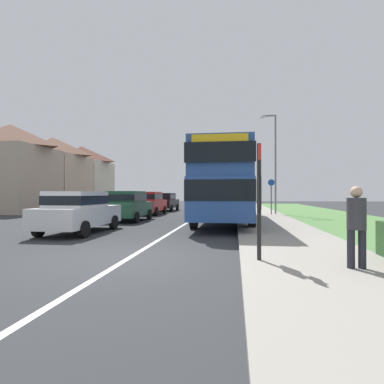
{
  "coord_description": "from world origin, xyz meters",
  "views": [
    {
      "loc": [
        2.49,
        -7.09,
        1.52
      ],
      "look_at": [
        0.78,
        5.26,
        1.6
      ],
      "focal_mm": 29.07,
      "sensor_mm": 36.0,
      "label": 1
    }
  ],
  "objects_px": {
    "cycle_route_sign": "(271,195)",
    "street_lamp_mid": "(274,157)",
    "parked_car_dark_green": "(128,205)",
    "bus_stop_sign": "(259,193)",
    "pedestrian_at_stop": "(356,223)",
    "parked_car_red": "(149,202)",
    "double_decker_bus": "(225,182)",
    "parked_car_black": "(165,201)",
    "parked_car_white": "(79,210)"
  },
  "relations": [
    {
      "from": "double_decker_bus",
      "to": "parked_car_dark_green",
      "type": "xyz_separation_m",
      "value": [
        -5.42,
        0.06,
        -1.23
      ]
    },
    {
      "from": "double_decker_bus",
      "to": "cycle_route_sign",
      "type": "relative_size",
      "value": 4.58
    },
    {
      "from": "double_decker_bus",
      "to": "bus_stop_sign",
      "type": "bearing_deg",
      "value": -84.0
    },
    {
      "from": "parked_car_red",
      "to": "street_lamp_mid",
      "type": "relative_size",
      "value": 0.58
    },
    {
      "from": "pedestrian_at_stop",
      "to": "double_decker_bus",
      "type": "bearing_deg",
      "value": 105.06
    },
    {
      "from": "parked_car_black",
      "to": "bus_stop_sign",
      "type": "bearing_deg",
      "value": -71.89
    },
    {
      "from": "parked_car_red",
      "to": "cycle_route_sign",
      "type": "relative_size",
      "value": 1.65
    },
    {
      "from": "parked_car_white",
      "to": "parked_car_dark_green",
      "type": "xyz_separation_m",
      "value": [
        0.07,
        5.35,
        0.03
      ]
    },
    {
      "from": "parked_car_white",
      "to": "double_decker_bus",
      "type": "bearing_deg",
      "value": 43.95
    },
    {
      "from": "parked_car_red",
      "to": "double_decker_bus",
      "type": "bearing_deg",
      "value": -43.69
    },
    {
      "from": "cycle_route_sign",
      "to": "street_lamp_mid",
      "type": "height_order",
      "value": "street_lamp_mid"
    },
    {
      "from": "parked_car_white",
      "to": "bus_stop_sign",
      "type": "xyz_separation_m",
      "value": [
        6.53,
        -4.61,
        0.65
      ]
    },
    {
      "from": "pedestrian_at_stop",
      "to": "bus_stop_sign",
      "type": "xyz_separation_m",
      "value": [
        -1.76,
        0.52,
        0.56
      ]
    },
    {
      "from": "double_decker_bus",
      "to": "parked_car_dark_green",
      "type": "bearing_deg",
      "value": 179.33
    },
    {
      "from": "street_lamp_mid",
      "to": "cycle_route_sign",
      "type": "bearing_deg",
      "value": -106.46
    },
    {
      "from": "street_lamp_mid",
      "to": "parked_car_black",
      "type": "bearing_deg",
      "value": 153.09
    },
    {
      "from": "double_decker_bus",
      "to": "pedestrian_at_stop",
      "type": "xyz_separation_m",
      "value": [
        2.8,
        -10.42,
        -1.17
      ]
    },
    {
      "from": "pedestrian_at_stop",
      "to": "street_lamp_mid",
      "type": "xyz_separation_m",
      "value": [
        0.5,
        16.48,
        3.15
      ]
    },
    {
      "from": "parked_car_red",
      "to": "bus_stop_sign",
      "type": "bearing_deg",
      "value": -66.3
    },
    {
      "from": "pedestrian_at_stop",
      "to": "parked_car_red",
      "type": "bearing_deg",
      "value": 118.18
    },
    {
      "from": "parked_car_dark_green",
      "to": "parked_car_red",
      "type": "xyz_separation_m",
      "value": [
        -0.27,
        5.38,
        -0.0
      ]
    },
    {
      "from": "parked_car_dark_green",
      "to": "bus_stop_sign",
      "type": "relative_size",
      "value": 1.53
    },
    {
      "from": "parked_car_dark_green",
      "to": "parked_car_red",
      "type": "relative_size",
      "value": 0.96
    },
    {
      "from": "parked_car_red",
      "to": "pedestrian_at_stop",
      "type": "height_order",
      "value": "parked_car_red"
    },
    {
      "from": "double_decker_bus",
      "to": "bus_stop_sign",
      "type": "height_order",
      "value": "double_decker_bus"
    },
    {
      "from": "parked_car_dark_green",
      "to": "street_lamp_mid",
      "type": "xyz_separation_m",
      "value": [
        8.73,
        6.0,
        3.21
      ]
    },
    {
      "from": "parked_car_red",
      "to": "pedestrian_at_stop",
      "type": "bearing_deg",
      "value": -61.82
    },
    {
      "from": "parked_car_black",
      "to": "pedestrian_at_stop",
      "type": "relative_size",
      "value": 2.67
    },
    {
      "from": "parked_car_white",
      "to": "cycle_route_sign",
      "type": "relative_size",
      "value": 1.7
    },
    {
      "from": "bus_stop_sign",
      "to": "cycle_route_sign",
      "type": "distance_m",
      "value": 15.03
    },
    {
      "from": "cycle_route_sign",
      "to": "double_decker_bus",
      "type": "bearing_deg",
      "value": -120.88
    },
    {
      "from": "cycle_route_sign",
      "to": "parked_car_black",
      "type": "bearing_deg",
      "value": 147.06
    },
    {
      "from": "bus_stop_sign",
      "to": "street_lamp_mid",
      "type": "distance_m",
      "value": 16.33
    },
    {
      "from": "double_decker_bus",
      "to": "parked_car_white",
      "type": "relative_size",
      "value": 2.69
    },
    {
      "from": "parked_car_dark_green",
      "to": "pedestrian_at_stop",
      "type": "height_order",
      "value": "parked_car_dark_green"
    },
    {
      "from": "double_decker_bus",
      "to": "street_lamp_mid",
      "type": "xyz_separation_m",
      "value": [
        3.3,
        6.06,
        1.99
      ]
    },
    {
      "from": "double_decker_bus",
      "to": "cycle_route_sign",
      "type": "xyz_separation_m",
      "value": [
        2.99,
        5.0,
        -0.72
      ]
    },
    {
      "from": "double_decker_bus",
      "to": "parked_car_red",
      "type": "relative_size",
      "value": 2.78
    },
    {
      "from": "parked_car_white",
      "to": "parked_car_black",
      "type": "distance_m",
      "value": 15.9
    },
    {
      "from": "pedestrian_at_stop",
      "to": "cycle_route_sign",
      "type": "xyz_separation_m",
      "value": [
        0.19,
        15.43,
        0.45
      ]
    },
    {
      "from": "double_decker_bus",
      "to": "parked_car_red",
      "type": "height_order",
      "value": "double_decker_bus"
    },
    {
      "from": "parked_car_dark_green",
      "to": "bus_stop_sign",
      "type": "xyz_separation_m",
      "value": [
        6.46,
        -9.97,
        0.62
      ]
    },
    {
      "from": "street_lamp_mid",
      "to": "parked_car_white",
      "type": "bearing_deg",
      "value": -127.77
    },
    {
      "from": "double_decker_bus",
      "to": "parked_car_white",
      "type": "xyz_separation_m",
      "value": [
        -5.49,
        -5.29,
        -1.25
      ]
    },
    {
      "from": "parked_car_white",
      "to": "street_lamp_mid",
      "type": "distance_m",
      "value": 14.72
    },
    {
      "from": "pedestrian_at_stop",
      "to": "cycle_route_sign",
      "type": "height_order",
      "value": "cycle_route_sign"
    },
    {
      "from": "parked_car_red",
      "to": "cycle_route_sign",
      "type": "xyz_separation_m",
      "value": [
        8.69,
        -0.44,
        0.51
      ]
    },
    {
      "from": "parked_car_dark_green",
      "to": "cycle_route_sign",
      "type": "height_order",
      "value": "cycle_route_sign"
    },
    {
      "from": "cycle_route_sign",
      "to": "parked_car_dark_green",
      "type": "bearing_deg",
      "value": -149.58
    },
    {
      "from": "parked_car_dark_green",
      "to": "street_lamp_mid",
      "type": "relative_size",
      "value": 0.56
    }
  ]
}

